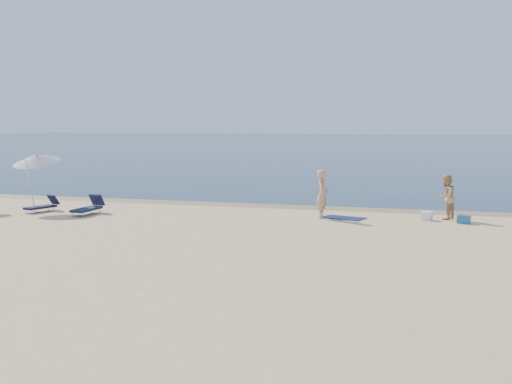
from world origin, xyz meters
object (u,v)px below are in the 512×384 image
at_px(umbrella_near, 37,159).
at_px(blue_cooler, 464,219).
at_px(person_right, 446,197).
at_px(person_left, 323,194).

bearing_deg(umbrella_near, blue_cooler, 5.54).
bearing_deg(person_right, umbrella_near, -57.51).
relative_size(person_left, person_right, 1.09).
xyz_separation_m(person_right, umbrella_near, (-16.80, -2.13, 1.35)).
bearing_deg(person_right, person_left, -52.55).
distance_m(person_left, umbrella_near, 12.24).
distance_m(person_left, person_right, 4.79).
bearing_deg(person_left, person_right, -78.37).
relative_size(person_left, umbrella_near, 0.72).
relative_size(person_right, umbrella_near, 0.66).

